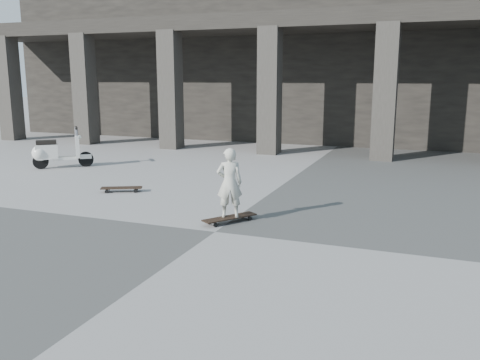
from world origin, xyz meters
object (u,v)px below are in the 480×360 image
(child, at_px, (230,183))
(scooter, at_px, (52,152))
(skateboard_spare, at_px, (122,188))
(longboard, at_px, (230,218))

(child, relative_size, scooter, 0.90)
(skateboard_spare, relative_size, scooter, 0.67)
(longboard, relative_size, child, 0.80)
(child, bearing_deg, scooter, -50.65)
(child, xyz_separation_m, scooter, (-6.50, 3.19, -0.25))
(scooter, bearing_deg, longboard, -65.67)
(longboard, height_order, child, child)
(skateboard_spare, height_order, child, child)
(child, distance_m, scooter, 7.25)
(longboard, height_order, scooter, scooter)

